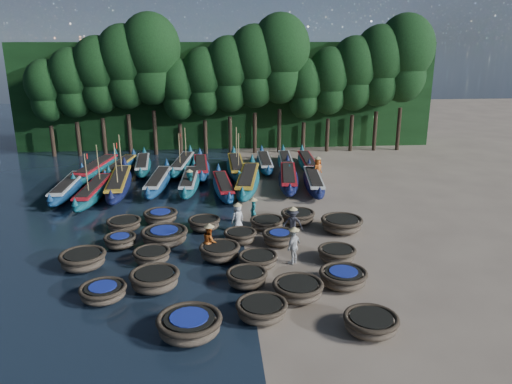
{
  "coord_description": "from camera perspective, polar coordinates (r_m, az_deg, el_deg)",
  "views": [
    {
      "loc": [
        -1.44,
        -25.95,
        10.35
      ],
      "look_at": [
        1.07,
        3.21,
        1.3
      ],
      "focal_mm": 35.0,
      "sensor_mm": 36.0,
      "label": 1
    }
  ],
  "objects": [
    {
      "name": "long_boat_13",
      "position": [
        39.92,
        -6.32,
        2.82
      ],
      "size": [
        1.66,
        7.74,
        1.36
      ],
      "rotation": [
        0.0,
        0.0,
        0.04
      ],
      "color": "navy",
      "rests_on": "ground"
    },
    {
      "name": "tree_9",
      "position": [
        46.39,
        2.79,
        15.09
      ],
      "size": [
        5.34,
        5.34,
        12.58
      ],
      "color": "black",
      "rests_on": "ground"
    },
    {
      "name": "coracle_18",
      "position": [
        26.09,
        2.69,
        -5.22
      ],
      "size": [
        1.8,
        1.8,
        0.72
      ],
      "rotation": [
        0.0,
        0.0,
        0.08
      ],
      "color": "brown",
      "rests_on": "ground"
    },
    {
      "name": "coracle_4",
      "position": [
        19.28,
        13.0,
        -14.4
      ],
      "size": [
        2.2,
        2.2,
        0.7
      ],
      "rotation": [
        0.0,
        0.0,
        -0.17
      ],
      "color": "brown",
      "rests_on": "ground"
    },
    {
      "name": "long_boat_1",
      "position": [
        35.09,
        -18.02,
        0.1
      ],
      "size": [
        1.88,
        8.15,
        3.47
      ],
      "rotation": [
        0.0,
        0.0,
        -0.06
      ],
      "color": "#0F5657",
      "rests_on": "ground"
    },
    {
      "name": "tree_8",
      "position": [
        46.17,
        -0.14,
        14.26
      ],
      "size": [
        4.92,
        4.92,
        11.6
      ],
      "color": "black",
      "rests_on": "ground"
    },
    {
      "name": "coracle_5",
      "position": [
        21.8,
        -17.06,
        -10.87
      ],
      "size": [
        2.28,
        2.28,
        0.65
      ],
      "rotation": [
        0.0,
        0.0,
        -0.31
      ],
      "color": "brown",
      "rests_on": "ground"
    },
    {
      "name": "long_boat_0",
      "position": [
        36.58,
        -20.66,
        0.47
      ],
      "size": [
        1.52,
        7.93,
        1.4
      ],
      "rotation": [
        0.0,
        0.0,
        -0.02
      ],
      "color": "navy",
      "rests_on": "ground"
    },
    {
      "name": "long_boat_6",
      "position": [
        35.57,
        -0.94,
        1.29
      ],
      "size": [
        2.92,
        9.07,
        1.61
      ],
      "rotation": [
        0.0,
        0.0,
        -0.15
      ],
      "color": "#0F5657",
      "rests_on": "ground"
    },
    {
      "name": "coracle_14",
      "position": [
        24.52,
        9.23,
        -7.0
      ],
      "size": [
        2.07,
        2.07,
        0.7
      ],
      "rotation": [
        0.0,
        0.0,
        0.24
      ],
      "color": "brown",
      "rests_on": "ground"
    },
    {
      "name": "coracle_8",
      "position": [
        21.05,
        4.82,
        -11.01
      ],
      "size": [
        2.54,
        2.54,
        0.75
      ],
      "rotation": [
        0.0,
        0.0,
        0.35
      ],
      "color": "brown",
      "rests_on": "ground"
    },
    {
      "name": "fisherman_2",
      "position": [
        24.69,
        -5.32,
        -5.49
      ],
      "size": [
        0.78,
        0.91,
        1.83
      ],
      "rotation": [
        0.0,
        0.0,
        1.79
      ],
      "color": "#B85218",
      "rests_on": "ground"
    },
    {
      "name": "tree_14",
      "position": [
        49.25,
        16.62,
        14.54
      ],
      "size": [
        5.34,
        5.34,
        12.58
      ],
      "color": "black",
      "rests_on": "ground"
    },
    {
      "name": "coracle_10",
      "position": [
        24.81,
        -19.17,
        -7.32
      ],
      "size": [
        2.23,
        2.23,
        0.82
      ],
      "rotation": [
        0.0,
        0.0,
        -0.13
      ],
      "color": "brown",
      "rests_on": "ground"
    },
    {
      "name": "ground",
      "position": [
        27.98,
        -1.62,
        -4.54
      ],
      "size": [
        120.0,
        120.0,
        0.0
      ],
      "primitive_type": "plane",
      "color": "gray",
      "rests_on": "ground"
    },
    {
      "name": "tree_1",
      "position": [
        47.7,
        -20.23,
        11.7
      ],
      "size": [
        4.09,
        4.09,
        9.65
      ],
      "color": "black",
      "rests_on": "ground"
    },
    {
      "name": "coracle_7",
      "position": [
        21.94,
        -1.05,
        -9.77
      ],
      "size": [
        1.98,
        1.98,
        0.71
      ],
      "rotation": [
        0.0,
        0.0,
        0.21
      ],
      "color": "brown",
      "rests_on": "ground"
    },
    {
      "name": "tree_11",
      "position": [
        47.34,
        8.41,
        12.51
      ],
      "size": [
        4.09,
        4.09,
        9.65
      ],
      "color": "black",
      "rests_on": "ground"
    },
    {
      "name": "coracle_23",
      "position": [
        28.17,
        1.25,
        -3.58
      ],
      "size": [
        2.33,
        2.33,
        0.65
      ],
      "rotation": [
        0.0,
        0.0,
        -0.39
      ],
      "color": "brown",
      "rests_on": "ground"
    },
    {
      "name": "long_boat_14",
      "position": [
        39.69,
        -2.28,
        2.89
      ],
      "size": [
        1.54,
        8.33,
        3.54
      ],
      "rotation": [
        0.0,
        0.0,
        0.01
      ],
      "color": "#0F5657",
      "rests_on": "ground"
    },
    {
      "name": "fisherman_1",
      "position": [
        28.84,
        -0.31,
        -2.01
      ],
      "size": [
        0.52,
        0.61,
        1.7
      ],
      "rotation": [
        0.0,
        0.0,
        4.94
      ],
      "color": "#196B6C",
      "rests_on": "ground"
    },
    {
      "name": "long_boat_17",
      "position": [
        41.32,
        5.91,
        3.32
      ],
      "size": [
        1.69,
        7.72,
        1.36
      ],
      "rotation": [
        0.0,
        0.0,
        -0.05
      ],
      "color": "#0F5657",
      "rests_on": "ground"
    },
    {
      "name": "tree_0",
      "position": [
        48.4,
        -22.82,
        10.68
      ],
      "size": [
        3.68,
        3.68,
        8.68
      ],
      "color": "black",
      "rests_on": "ground"
    },
    {
      "name": "fisherman_3",
      "position": [
        26.81,
        4.2,
        -3.52
      ],
      "size": [
        1.24,
        0.92,
        1.91
      ],
      "rotation": [
        0.0,
        0.0,
        6.0
      ],
      "color": "black",
      "rests_on": "ground"
    },
    {
      "name": "long_boat_2",
      "position": [
        36.19,
        -15.4,
        0.93
      ],
      "size": [
        2.17,
        9.03,
        3.84
      ],
      "rotation": [
        0.0,
        0.0,
        0.07
      ],
      "color": "#0E1735",
      "rests_on": "ground"
    },
    {
      "name": "foliage_wall",
      "position": [
        49.76,
        -3.29,
        10.98
      ],
      "size": [
        40.0,
        3.0,
        10.0
      ],
      "primitive_type": "cube",
      "color": "black",
      "rests_on": "ground"
    },
    {
      "name": "coracle_13",
      "position": [
        23.64,
        0.23,
        -7.78
      ],
      "size": [
        2.07,
        2.07,
        0.66
      ],
      "rotation": [
        0.0,
        0.0,
        -0.21
      ],
      "color": "brown",
      "rests_on": "ground"
    },
    {
      "name": "tree_2",
      "position": [
        47.12,
        -17.55,
        12.72
      ],
      "size": [
        4.51,
        4.51,
        10.63
      ],
      "color": "black",
      "rests_on": "ground"
    },
    {
      "name": "coracle_6",
      "position": [
        22.04,
        -11.5,
        -9.79
      ],
      "size": [
        2.56,
        2.56,
        0.85
      ],
      "rotation": [
        0.0,
        0.0,
        0.37
      ],
      "color": "brown",
      "rests_on": "ground"
    },
    {
      "name": "tree_4",
      "position": [
        46.29,
        -11.96,
        14.75
      ],
      "size": [
        5.34,
        5.34,
        12.58
      ],
      "color": "black",
      "rests_on": "ground"
    },
    {
      "name": "tree_12",
      "position": [
        47.86,
        11.21,
        13.24
      ],
      "size": [
        4.51,
        4.51,
        10.63
      ],
      "color": "black",
      "rests_on": "ground"
    },
    {
      "name": "coracle_17",
      "position": [
        26.27,
        -1.83,
        -5.09
      ],
      "size": [
        1.83,
        1.83,
        0.7
      ],
      "rotation": [
        0.0,
        0.0,
        0.16
      ],
      "color": "brown",
      "rests_on": "ground"
    },
    {
      "name": "long_boat_10",
      "position": [
        41.32,
        -15.21,
        2.77
      ],
      "size": [
        2.36,
        7.29,
        1.3
      ],
      "rotation": [
        0.0,
        0.0,
        -0.15
      ],
      "color": "navy",
      "rests_on": "ground"
    },
    {
      "name": "tree_5",
      "position": [
        46.26,
        -8.87,
        11.55
      ],
      "size": [
        3.68,
        3.68,
        8.68
      ],
      "color": "black",
      "rests_on": "ground"
    },
    {
      "name": "long_boat_5",
      "position": [
        34.71,
        -3.76,
        0.65
      ],
      "size": [
        1.91,
        7.39,
        1.31
      ],
      "rotation": [
        0.0,
        0.0,
        0.09
      ],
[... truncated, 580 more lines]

